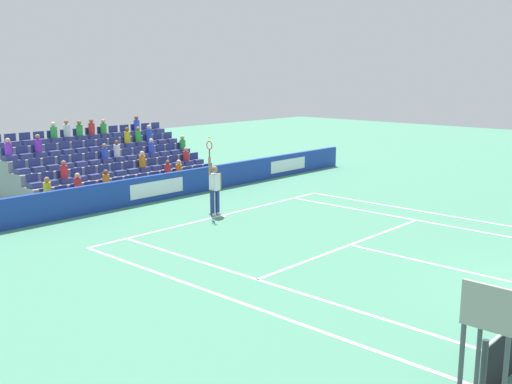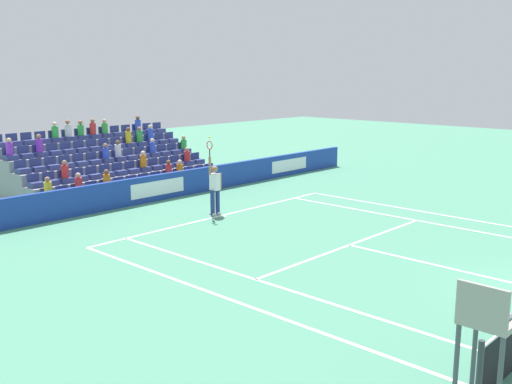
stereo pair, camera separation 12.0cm
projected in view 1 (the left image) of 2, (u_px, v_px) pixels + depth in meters
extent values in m
cube|color=white|center=(222.00, 215.00, 21.47)|extent=(10.97, 0.10, 0.01)
cube|color=white|center=(350.00, 245.00, 17.83)|extent=(8.23, 0.10, 0.01)
cube|color=white|center=(452.00, 268.00, 15.71)|extent=(0.10, 6.40, 0.01)
cube|color=white|center=(271.00, 284.00, 14.56)|extent=(0.10, 11.89, 0.01)
cube|color=white|center=(428.00, 222.00, 20.50)|extent=(0.10, 11.89, 0.01)
cube|color=white|center=(231.00, 299.00, 13.57)|extent=(0.10, 11.89, 0.01)
cube|color=white|center=(446.00, 215.00, 21.49)|extent=(0.10, 11.89, 0.01)
cube|color=white|center=(224.00, 216.00, 21.41)|extent=(0.10, 0.20, 0.01)
cube|color=#193899|center=(156.00, 188.00, 23.87)|extent=(24.59, 0.20, 1.05)
cube|color=white|center=(288.00, 165.00, 29.72)|extent=(2.62, 0.01, 0.59)
cube|color=white|center=(157.00, 188.00, 23.80)|extent=(2.62, 0.01, 0.59)
cylinder|color=#33383D|center=(483.00, 372.00, 9.20)|extent=(0.10, 0.10, 1.07)
cylinder|color=navy|center=(217.00, 202.00, 21.64)|extent=(0.16, 0.16, 0.90)
cylinder|color=navy|center=(212.00, 203.00, 21.47)|extent=(0.16, 0.16, 0.90)
cube|color=white|center=(218.00, 213.00, 21.72)|extent=(0.13, 0.27, 0.08)
cube|color=white|center=(213.00, 214.00, 21.55)|extent=(0.13, 0.27, 0.08)
cube|color=white|center=(215.00, 182.00, 21.41)|extent=(0.24, 0.37, 0.60)
sphere|color=#9E7251|center=(214.00, 169.00, 21.32)|extent=(0.24, 0.24, 0.24)
cylinder|color=#9E7251|center=(210.00, 166.00, 21.13)|extent=(0.09, 0.09, 0.62)
cylinder|color=#9E7251|center=(220.00, 181.00, 21.52)|extent=(0.09, 0.09, 0.56)
cylinder|color=black|center=(209.00, 153.00, 21.04)|extent=(0.04, 0.04, 0.28)
torus|color=red|center=(209.00, 145.00, 20.99)|extent=(0.04, 0.31, 0.31)
sphere|color=#D1E533|center=(209.00, 137.00, 20.93)|extent=(0.07, 0.07, 0.07)
cylinder|color=#474C54|center=(477.00, 365.00, 8.76)|extent=(0.07, 0.07, 1.71)
cylinder|color=#474C54|center=(460.00, 380.00, 8.33)|extent=(0.07, 0.07, 1.71)
cube|color=gray|center=(495.00, 320.00, 8.17)|extent=(0.70, 0.70, 0.08)
cube|color=gray|center=(487.00, 304.00, 7.88)|extent=(0.06, 0.70, 0.55)
cube|color=#474C54|center=(473.00, 301.00, 8.35)|extent=(0.56, 0.05, 0.04)
cube|color=gray|center=(140.00, 192.00, 24.65)|extent=(8.68, 0.95, 0.42)
cube|color=navy|center=(211.00, 173.00, 27.49)|extent=(0.48, 0.44, 0.20)
cube|color=navy|center=(208.00, 167.00, 27.58)|extent=(0.48, 0.04, 0.30)
cube|color=navy|center=(201.00, 174.00, 27.05)|extent=(0.48, 0.44, 0.20)
cube|color=navy|center=(198.00, 168.00, 27.13)|extent=(0.48, 0.04, 0.30)
cube|color=navy|center=(191.00, 176.00, 26.60)|extent=(0.48, 0.44, 0.20)
cube|color=navy|center=(187.00, 170.00, 26.68)|extent=(0.48, 0.04, 0.30)
cube|color=navy|center=(180.00, 178.00, 26.15)|extent=(0.48, 0.44, 0.20)
cube|color=navy|center=(177.00, 172.00, 26.23)|extent=(0.48, 0.04, 0.30)
cube|color=navy|center=(169.00, 180.00, 25.70)|extent=(0.48, 0.44, 0.20)
cube|color=navy|center=(166.00, 173.00, 25.79)|extent=(0.48, 0.04, 0.30)
cube|color=navy|center=(157.00, 181.00, 25.26)|extent=(0.48, 0.44, 0.20)
cube|color=navy|center=(154.00, 175.00, 25.34)|extent=(0.48, 0.04, 0.30)
cube|color=navy|center=(145.00, 183.00, 24.81)|extent=(0.48, 0.44, 0.20)
cube|color=navy|center=(142.00, 177.00, 24.89)|extent=(0.48, 0.04, 0.30)
cube|color=navy|center=(133.00, 186.00, 24.36)|extent=(0.48, 0.44, 0.20)
cube|color=navy|center=(130.00, 179.00, 24.44)|extent=(0.48, 0.04, 0.30)
cube|color=navy|center=(120.00, 188.00, 23.91)|extent=(0.48, 0.44, 0.20)
cube|color=navy|center=(117.00, 181.00, 24.00)|extent=(0.48, 0.04, 0.30)
cube|color=navy|center=(107.00, 190.00, 23.47)|extent=(0.48, 0.44, 0.20)
cube|color=navy|center=(104.00, 183.00, 23.55)|extent=(0.48, 0.04, 0.30)
cube|color=navy|center=(93.00, 192.00, 23.02)|extent=(0.48, 0.44, 0.20)
cube|color=navy|center=(90.00, 185.00, 23.10)|extent=(0.48, 0.04, 0.30)
cube|color=navy|center=(79.00, 195.00, 22.57)|extent=(0.48, 0.44, 0.20)
cube|color=navy|center=(76.00, 187.00, 22.65)|extent=(0.48, 0.04, 0.30)
cube|color=navy|center=(64.00, 197.00, 22.12)|extent=(0.48, 0.44, 0.20)
cube|color=navy|center=(61.00, 190.00, 22.21)|extent=(0.48, 0.04, 0.30)
cube|color=navy|center=(49.00, 200.00, 21.68)|extent=(0.48, 0.44, 0.20)
cube|color=navy|center=(46.00, 192.00, 21.76)|extent=(0.48, 0.04, 0.30)
cube|color=gray|center=(126.00, 184.00, 25.23)|extent=(8.68, 0.95, 0.84)
cube|color=navy|center=(197.00, 161.00, 28.04)|extent=(0.48, 0.44, 0.20)
cube|color=navy|center=(194.00, 156.00, 28.12)|extent=(0.48, 0.04, 0.30)
cube|color=navy|center=(187.00, 163.00, 27.59)|extent=(0.48, 0.44, 0.20)
cube|color=navy|center=(184.00, 157.00, 27.68)|extent=(0.48, 0.04, 0.30)
cube|color=navy|center=(176.00, 164.00, 27.15)|extent=(0.48, 0.44, 0.20)
cube|color=navy|center=(174.00, 159.00, 27.23)|extent=(0.48, 0.04, 0.30)
cube|color=navy|center=(166.00, 166.00, 26.70)|extent=(0.48, 0.44, 0.20)
cube|color=navy|center=(163.00, 160.00, 26.78)|extent=(0.48, 0.04, 0.30)
cube|color=navy|center=(155.00, 168.00, 26.25)|extent=(0.48, 0.44, 0.20)
cube|color=navy|center=(152.00, 161.00, 26.33)|extent=(0.48, 0.04, 0.30)
cube|color=navy|center=(143.00, 169.00, 25.80)|extent=(0.48, 0.44, 0.20)
cube|color=navy|center=(140.00, 163.00, 25.89)|extent=(0.48, 0.04, 0.30)
cube|color=navy|center=(131.00, 171.00, 25.36)|extent=(0.48, 0.44, 0.20)
cube|color=navy|center=(128.00, 165.00, 25.44)|extent=(0.48, 0.04, 0.30)
cube|color=navy|center=(119.00, 173.00, 24.91)|extent=(0.48, 0.44, 0.20)
cube|color=navy|center=(116.00, 166.00, 24.99)|extent=(0.48, 0.04, 0.30)
cube|color=navy|center=(106.00, 175.00, 24.46)|extent=(0.48, 0.44, 0.20)
cube|color=navy|center=(103.00, 168.00, 24.54)|extent=(0.48, 0.04, 0.30)
cube|color=navy|center=(93.00, 177.00, 24.01)|extent=(0.48, 0.44, 0.20)
cube|color=navy|center=(90.00, 170.00, 24.10)|extent=(0.48, 0.04, 0.30)
cube|color=navy|center=(80.00, 179.00, 23.56)|extent=(0.48, 0.44, 0.20)
cube|color=navy|center=(76.00, 172.00, 23.65)|extent=(0.48, 0.04, 0.30)
cube|color=navy|center=(65.00, 181.00, 23.12)|extent=(0.48, 0.44, 0.20)
cube|color=navy|center=(62.00, 174.00, 23.20)|extent=(0.48, 0.04, 0.30)
cube|color=navy|center=(50.00, 183.00, 22.67)|extent=(0.48, 0.44, 0.20)
cube|color=navy|center=(47.00, 176.00, 22.75)|extent=(0.48, 0.04, 0.30)
cube|color=navy|center=(35.00, 185.00, 22.22)|extent=(0.48, 0.44, 0.20)
cube|color=navy|center=(32.00, 178.00, 22.31)|extent=(0.48, 0.04, 0.30)
cube|color=gray|center=(113.00, 176.00, 25.82)|extent=(8.68, 0.95, 1.26)
cube|color=navy|center=(183.00, 151.00, 28.59)|extent=(0.48, 0.44, 0.20)
cube|color=navy|center=(181.00, 145.00, 28.67)|extent=(0.48, 0.04, 0.30)
cube|color=navy|center=(173.00, 152.00, 28.14)|extent=(0.48, 0.44, 0.20)
cube|color=navy|center=(170.00, 146.00, 28.22)|extent=(0.48, 0.04, 0.30)
cube|color=navy|center=(163.00, 153.00, 27.69)|extent=(0.48, 0.44, 0.20)
cube|color=navy|center=(160.00, 148.00, 27.78)|extent=(0.48, 0.04, 0.30)
cube|color=navy|center=(152.00, 155.00, 27.24)|extent=(0.48, 0.44, 0.20)
cube|color=navy|center=(149.00, 149.00, 27.33)|extent=(0.48, 0.04, 0.30)
cube|color=navy|center=(141.00, 156.00, 26.80)|extent=(0.48, 0.44, 0.20)
cube|color=navy|center=(138.00, 150.00, 26.88)|extent=(0.48, 0.04, 0.30)
cube|color=navy|center=(130.00, 158.00, 26.35)|extent=(0.48, 0.44, 0.20)
cube|color=navy|center=(127.00, 151.00, 26.43)|extent=(0.48, 0.04, 0.30)
cube|color=navy|center=(118.00, 159.00, 25.90)|extent=(0.48, 0.44, 0.20)
cube|color=navy|center=(115.00, 153.00, 25.99)|extent=(0.48, 0.04, 0.30)
cube|color=navy|center=(106.00, 161.00, 25.45)|extent=(0.48, 0.44, 0.20)
cube|color=navy|center=(103.00, 154.00, 25.54)|extent=(0.48, 0.04, 0.30)
cube|color=navy|center=(93.00, 162.00, 25.01)|extent=(0.48, 0.44, 0.20)
cube|color=navy|center=(90.00, 156.00, 25.09)|extent=(0.48, 0.04, 0.30)
cube|color=navy|center=(80.00, 164.00, 24.56)|extent=(0.48, 0.44, 0.20)
cube|color=navy|center=(77.00, 157.00, 24.64)|extent=(0.48, 0.04, 0.30)
cube|color=navy|center=(66.00, 165.00, 24.11)|extent=(0.48, 0.44, 0.20)
cube|color=navy|center=(63.00, 159.00, 24.19)|extent=(0.48, 0.04, 0.30)
cube|color=navy|center=(52.00, 167.00, 23.66)|extent=(0.48, 0.44, 0.20)
cube|color=navy|center=(49.00, 161.00, 23.75)|extent=(0.48, 0.04, 0.30)
cube|color=navy|center=(37.00, 169.00, 23.22)|extent=(0.48, 0.44, 0.20)
cube|color=navy|center=(34.00, 162.00, 23.30)|extent=(0.48, 0.04, 0.30)
cube|color=navy|center=(22.00, 171.00, 22.77)|extent=(0.48, 0.44, 0.20)
cube|color=navy|center=(19.00, 164.00, 22.85)|extent=(0.48, 0.04, 0.30)
cube|color=gray|center=(100.00, 169.00, 26.41)|extent=(8.68, 0.95, 1.68)
cube|color=navy|center=(170.00, 141.00, 29.13)|extent=(0.48, 0.44, 0.20)
cube|color=navy|center=(168.00, 135.00, 29.22)|extent=(0.48, 0.04, 0.30)
cube|color=navy|center=(160.00, 142.00, 28.69)|extent=(0.48, 0.44, 0.20)
cube|color=navy|center=(158.00, 136.00, 28.77)|extent=(0.48, 0.04, 0.30)
cube|color=navy|center=(150.00, 143.00, 28.24)|extent=(0.48, 0.44, 0.20)
cube|color=navy|center=(147.00, 137.00, 28.32)|extent=(0.48, 0.04, 0.30)
cube|color=navy|center=(139.00, 144.00, 27.79)|extent=(0.48, 0.44, 0.20)
cube|color=navy|center=(137.00, 138.00, 27.87)|extent=(0.48, 0.04, 0.30)
cube|color=navy|center=(128.00, 145.00, 27.34)|extent=(0.48, 0.44, 0.20)
cube|color=navy|center=(125.00, 139.00, 27.43)|extent=(0.48, 0.04, 0.30)
cube|color=navy|center=(117.00, 146.00, 26.90)|extent=(0.48, 0.44, 0.20)
cube|color=navy|center=(114.00, 140.00, 26.98)|extent=(0.48, 0.04, 0.30)
cube|color=navy|center=(105.00, 148.00, 26.45)|extent=(0.48, 0.44, 0.20)
cube|color=navy|center=(102.00, 142.00, 26.53)|extent=(0.48, 0.04, 0.30)
cube|color=navy|center=(93.00, 149.00, 26.00)|extent=(0.48, 0.44, 0.20)
cube|color=navy|center=(90.00, 143.00, 26.08)|extent=(0.48, 0.04, 0.30)
cube|color=navy|center=(80.00, 150.00, 25.55)|extent=(0.48, 0.44, 0.20)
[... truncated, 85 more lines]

